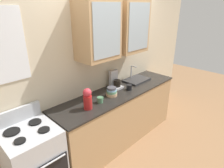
% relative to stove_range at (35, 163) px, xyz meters
% --- Properties ---
extents(ground_plane, '(10.00, 10.00, 0.00)m').
position_rel_stove_range_xyz_m(ground_plane, '(1.48, 0.00, -0.47)').
color(ground_plane, '#936B47').
extents(back_wall_unit, '(4.69, 0.48, 2.56)m').
position_rel_stove_range_xyz_m(back_wall_unit, '(1.47, 0.29, 0.94)').
color(back_wall_unit, beige).
rests_on(back_wall_unit, ground_plane).
extents(counter, '(2.33, 0.60, 0.93)m').
position_rel_stove_range_xyz_m(counter, '(1.48, 0.00, -0.01)').
color(counter, tan).
rests_on(counter, ground_plane).
extents(stove_range, '(0.58, 0.62, 1.11)m').
position_rel_stove_range_xyz_m(stove_range, '(0.00, 0.00, 0.00)').
color(stove_range, silver).
rests_on(stove_range, ground_plane).
extents(sink_faucet, '(0.46, 0.32, 0.26)m').
position_rel_stove_range_xyz_m(sink_faucet, '(2.04, 0.10, 0.48)').
color(sink_faucet, '#2D2D30').
rests_on(sink_faucet, counter).
extents(bowl_stack, '(0.17, 0.17, 0.14)m').
position_rel_stove_range_xyz_m(bowl_stack, '(1.28, -0.02, 0.52)').
color(bowl_stack, '#E0AD7F').
rests_on(bowl_stack, counter).
extents(vase, '(0.12, 0.12, 0.29)m').
position_rel_stove_range_xyz_m(vase, '(0.78, -0.08, 0.60)').
color(vase, '#B21E1E').
rests_on(vase, counter).
extents(cup_near_sink, '(0.12, 0.09, 0.09)m').
position_rel_stove_range_xyz_m(cup_near_sink, '(1.63, -0.07, 0.50)').
color(cup_near_sink, black).
rests_on(cup_near_sink, counter).
extents(cup_near_bowls, '(0.12, 0.09, 0.08)m').
position_rel_stove_range_xyz_m(cup_near_bowls, '(1.01, -0.06, 0.50)').
color(cup_near_bowls, '#4C7F59').
rests_on(cup_near_bowls, counter).
extents(coffee_maker, '(0.17, 0.20, 0.29)m').
position_rel_stove_range_xyz_m(coffee_maker, '(1.55, 0.16, 0.56)').
color(coffee_maker, '#B7B7BC').
rests_on(coffee_maker, counter).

